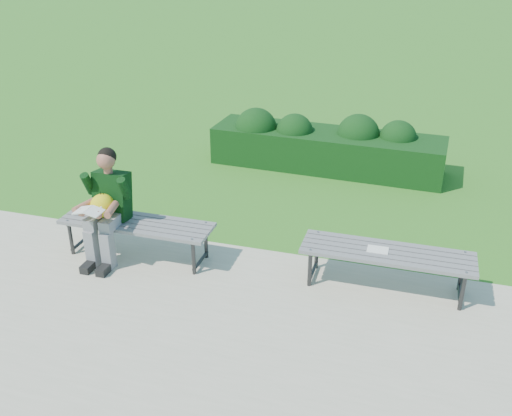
# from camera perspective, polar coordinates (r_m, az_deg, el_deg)

# --- Properties ---
(ground) EXTENTS (80.00, 80.00, 0.00)m
(ground) POSITION_cam_1_polar(r_m,az_deg,el_deg) (6.97, -0.37, -4.15)
(ground) COLOR #1A6813
(ground) RESTS_ON ground
(walkway) EXTENTS (30.00, 3.50, 0.02)m
(walkway) POSITION_cam_1_polar(r_m,az_deg,el_deg) (5.60, -5.73, -12.62)
(walkway) COLOR #BDB6A0
(walkway) RESTS_ON ground
(hedge) EXTENTS (3.76, 1.12, 0.92)m
(hedge) POSITION_cam_1_polar(r_m,az_deg,el_deg) (9.37, 6.84, 6.34)
(hedge) COLOR #14370E
(hedge) RESTS_ON ground
(bench_left) EXTENTS (1.80, 0.50, 0.46)m
(bench_left) POSITION_cam_1_polar(r_m,az_deg,el_deg) (6.76, -11.85, -1.77)
(bench_left) COLOR slate
(bench_left) RESTS_ON walkway
(bench_right) EXTENTS (1.80, 0.50, 0.46)m
(bench_right) POSITION_cam_1_polar(r_m,az_deg,el_deg) (6.18, 12.96, -4.68)
(bench_right) COLOR slate
(bench_right) RESTS_ON walkway
(seated_boy) EXTENTS (0.56, 0.76, 1.31)m
(seated_boy) POSITION_cam_1_polar(r_m,az_deg,el_deg) (6.69, -14.74, 0.49)
(seated_boy) COLOR slate
(seated_boy) RESTS_ON walkway
(paper_sheet) EXTENTS (0.22, 0.16, 0.01)m
(paper_sheet) POSITION_cam_1_polar(r_m,az_deg,el_deg) (6.15, 12.09, -4.09)
(paper_sheet) COLOR white
(paper_sheet) RESTS_ON bench_right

